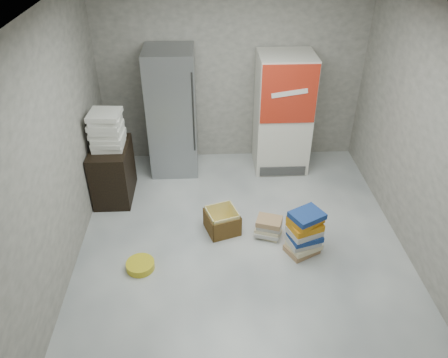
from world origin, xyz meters
TOP-DOWN VIEW (x-y plane):
  - ground at (0.00, 0.00)m, footprint 5.00×5.00m
  - room_shell at (0.00, 0.00)m, footprint 4.04×5.04m
  - steel_fridge at (-0.90, 2.13)m, footprint 0.70×0.72m
  - coke_cooler at (0.75, 2.12)m, footprint 0.80×0.73m
  - wood_shelf at (-1.73, 1.40)m, footprint 0.50×0.80m
  - supply_box_stack at (-1.72, 1.40)m, footprint 0.44×0.45m
  - phonebook_stack_main at (0.73, 0.10)m, footprint 0.47×0.46m
  - phonebook_stack_side at (0.35, 0.41)m, footprint 0.39×0.37m
  - cardboard_box at (-0.23, 0.55)m, footprint 0.49×0.49m
  - bucket_lid at (-1.22, -0.09)m, footprint 0.42×0.42m

SIDE VIEW (x-z plane):
  - ground at x=0.00m, z-range 0.00..0.00m
  - bucket_lid at x=-1.22m, z-range 0.00..0.09m
  - cardboard_box at x=-0.23m, z-range -0.03..0.29m
  - phonebook_stack_side at x=0.35m, z-range 0.00..0.27m
  - phonebook_stack_main at x=0.73m, z-range 0.00..0.61m
  - wood_shelf at x=-1.73m, z-range 0.00..0.80m
  - coke_cooler at x=0.75m, z-range 0.00..1.80m
  - steel_fridge at x=-0.90m, z-range 0.00..1.90m
  - supply_box_stack at x=-1.72m, z-range 0.80..1.32m
  - room_shell at x=0.00m, z-range 0.39..3.21m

